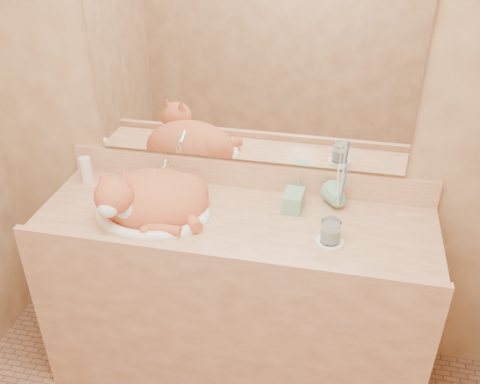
% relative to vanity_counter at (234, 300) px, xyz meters
% --- Properties ---
extents(wall_back, '(2.40, 0.02, 2.50)m').
position_rel_vanity_counter_xyz_m(wall_back, '(0.00, 0.28, 0.82)').
color(wall_back, '#8E6340').
rests_on(wall_back, ground).
extents(vanity_counter, '(1.60, 0.55, 0.85)m').
position_rel_vanity_counter_xyz_m(vanity_counter, '(0.00, 0.00, 0.00)').
color(vanity_counter, '#A06847').
rests_on(vanity_counter, floor).
extents(mirror, '(1.30, 0.02, 0.80)m').
position_rel_vanity_counter_xyz_m(mirror, '(0.00, 0.26, 0.97)').
color(mirror, white).
rests_on(mirror, wall_back).
extents(sink_basin, '(0.49, 0.42, 0.14)m').
position_rel_vanity_counter_xyz_m(sink_basin, '(-0.33, -0.02, 0.50)').
color(sink_basin, white).
rests_on(sink_basin, vanity_counter).
extents(faucet, '(0.06, 0.12, 0.16)m').
position_rel_vanity_counter_xyz_m(faucet, '(-0.33, 0.16, 0.51)').
color(faucet, silver).
rests_on(faucet, vanity_counter).
extents(cat, '(0.49, 0.42, 0.24)m').
position_rel_vanity_counter_xyz_m(cat, '(-0.34, -0.02, 0.50)').
color(cat, '#B14C28').
rests_on(cat, sink_basin).
extents(soap_dispenser, '(0.08, 0.08, 0.17)m').
position_rel_vanity_counter_xyz_m(soap_dispenser, '(0.22, 0.08, 0.51)').
color(soap_dispenser, '#6FB18A').
rests_on(soap_dispenser, vanity_counter).
extents(toothbrush_cup, '(0.13, 0.13, 0.09)m').
position_rel_vanity_counter_xyz_m(toothbrush_cup, '(0.40, 0.15, 0.47)').
color(toothbrush_cup, '#6FB18A').
rests_on(toothbrush_cup, vanity_counter).
extents(toothbrushes, '(0.04, 0.04, 0.22)m').
position_rel_vanity_counter_xyz_m(toothbrushes, '(0.40, 0.15, 0.56)').
color(toothbrushes, white).
rests_on(toothbrushes, toothbrush_cup).
extents(saucer, '(0.11, 0.11, 0.01)m').
position_rel_vanity_counter_xyz_m(saucer, '(0.38, -0.07, 0.43)').
color(saucer, white).
rests_on(saucer, vanity_counter).
extents(water_glass, '(0.07, 0.07, 0.09)m').
position_rel_vanity_counter_xyz_m(water_glass, '(0.38, -0.07, 0.48)').
color(water_glass, white).
rests_on(water_glass, saucer).
extents(lotion_bottle, '(0.05, 0.05, 0.12)m').
position_rel_vanity_counter_xyz_m(lotion_bottle, '(-0.70, 0.16, 0.48)').
color(lotion_bottle, white).
rests_on(lotion_bottle, vanity_counter).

